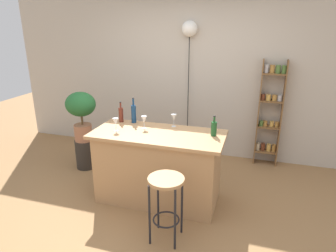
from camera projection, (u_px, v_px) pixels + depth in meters
The scene contains 14 objects.
ground at pixel (151, 211), 3.63m from camera, with size 12.00×12.00×0.00m, color olive.
back_wall at pixel (190, 71), 4.93m from camera, with size 6.40×0.10×2.80m, color #BCB2A3.
kitchen_counter at pixel (158, 167), 3.75m from camera, with size 1.60×0.73×0.91m.
bar_stool at pixel (166, 194), 3.01m from camera, with size 0.37×0.37×0.71m.
spice_shelf at pixel (270, 112), 4.60m from camera, with size 0.35×0.17×1.66m.
plant_stool at pixel (85, 154), 4.67m from camera, with size 0.29×0.29×0.45m, color #2D2823.
potted_plant at pixel (81, 110), 4.44m from camera, with size 0.45×0.41×0.75m.
bottle_sauce_amber at pixel (121, 114), 3.98m from camera, with size 0.06×0.06×0.28m.
bottle_vinegar at pixel (214, 128), 3.49m from camera, with size 0.07×0.07×0.24m.
bottle_spirits_clear at pixel (134, 113), 3.94m from camera, with size 0.06×0.06×0.34m.
wine_glass_left at pixel (144, 120), 3.71m from camera, with size 0.07×0.07×0.16m.
wine_glass_center at pixel (116, 122), 3.63m from camera, with size 0.07×0.07×0.16m.
wine_glass_right at pixel (174, 118), 3.79m from camera, with size 0.07×0.07×0.16m.
pendant_globe_light at pixel (190, 30), 4.62m from camera, with size 0.25×0.25×2.20m.
Camera 1 is at (1.11, -2.89, 2.16)m, focal length 32.08 mm.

